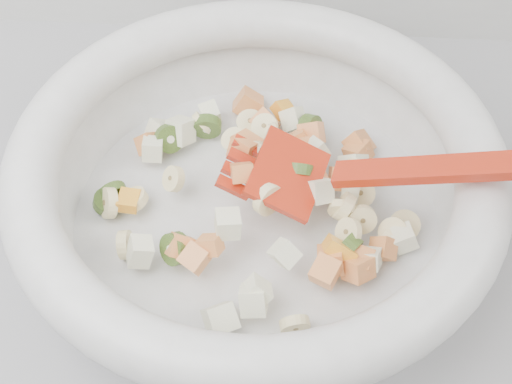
{
  "coord_description": "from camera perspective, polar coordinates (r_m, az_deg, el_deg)",
  "views": [
    {
      "loc": [
        0.09,
        1.06,
        1.42
      ],
      "look_at": [
        0.06,
        1.45,
        0.95
      ],
      "focal_mm": 50.0,
      "sensor_mm": 36.0,
      "label": 1
    }
  ],
  "objects": [
    {
      "name": "mixing_bowl",
      "position": [
        0.6,
        0.06,
        0.84
      ],
      "size": [
        0.48,
        0.41,
        0.17
      ],
      "color": "silver",
      "rests_on": "counter"
    }
  ]
}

